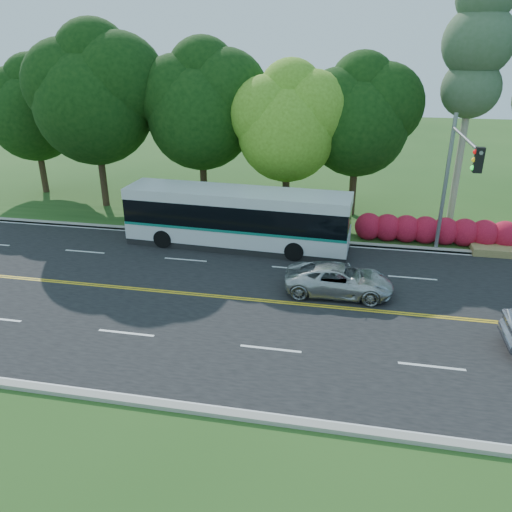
# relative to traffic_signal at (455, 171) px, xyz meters

# --- Properties ---
(ground) EXTENTS (120.00, 120.00, 0.00)m
(ground) POSITION_rel_traffic_signal_xyz_m (-6.49, -5.40, -4.67)
(ground) COLOR #254C19
(ground) RESTS_ON ground
(road) EXTENTS (60.00, 14.00, 0.02)m
(road) POSITION_rel_traffic_signal_xyz_m (-6.49, -5.40, -4.66)
(road) COLOR black
(road) RESTS_ON ground
(curb_north) EXTENTS (60.00, 0.30, 0.15)m
(curb_north) POSITION_rel_traffic_signal_xyz_m (-6.49, 1.75, -4.60)
(curb_north) COLOR #A29E92
(curb_north) RESTS_ON ground
(curb_south) EXTENTS (60.00, 0.30, 0.15)m
(curb_south) POSITION_rel_traffic_signal_xyz_m (-6.49, -12.55, -4.60)
(curb_south) COLOR #A29E92
(curb_south) RESTS_ON ground
(grass_verge) EXTENTS (60.00, 4.00, 0.10)m
(grass_verge) POSITION_rel_traffic_signal_xyz_m (-6.49, 3.60, -4.62)
(grass_verge) COLOR #254C19
(grass_verge) RESTS_ON ground
(lane_markings) EXTENTS (57.60, 13.82, 0.00)m
(lane_markings) POSITION_rel_traffic_signal_xyz_m (-6.59, -5.40, -4.65)
(lane_markings) COLOR gold
(lane_markings) RESTS_ON road
(tree_row) EXTENTS (44.70, 9.10, 13.84)m
(tree_row) POSITION_rel_traffic_signal_xyz_m (-11.65, 6.73, 2.06)
(tree_row) COLOR black
(tree_row) RESTS_ON ground
(bougainvillea_hedge) EXTENTS (9.50, 2.25, 1.50)m
(bougainvillea_hedge) POSITION_rel_traffic_signal_xyz_m (0.69, 2.75, -3.95)
(bougainvillea_hedge) COLOR #A20D25
(bougainvillea_hedge) RESTS_ON ground
(traffic_signal) EXTENTS (0.42, 6.10, 7.00)m
(traffic_signal) POSITION_rel_traffic_signal_xyz_m (0.00, 0.00, 0.00)
(traffic_signal) COLOR gray
(traffic_signal) RESTS_ON ground
(transit_bus) EXTENTS (11.84, 3.18, 3.07)m
(transit_bus) POSITION_rel_traffic_signal_xyz_m (-10.38, 0.40, -3.13)
(transit_bus) COLOR silver
(transit_bus) RESTS_ON road
(suv) EXTENTS (4.65, 2.18, 1.29)m
(suv) POSITION_rel_traffic_signal_xyz_m (-4.82, -4.11, -4.01)
(suv) COLOR #B5B8B9
(suv) RESTS_ON road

